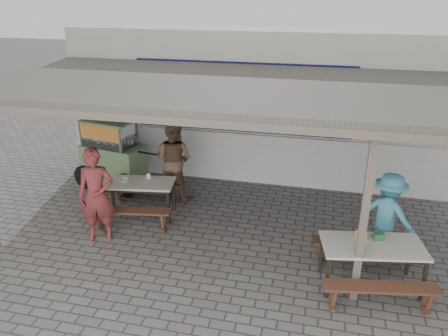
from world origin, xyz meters
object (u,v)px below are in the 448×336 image
Objects in this scene: table_left at (138,186)px; patron_wall_side at (174,160)px; bench_left_wall at (147,188)px; patron_right_table at (387,215)px; table_right at (373,249)px; vendor_cart at (112,152)px; bench_right_street at (380,292)px; condiment_jar at (149,176)px; patron_street_side at (97,196)px; condiment_bowl at (125,180)px; bench_right_wall at (361,246)px; bench_left_street at (131,215)px; tissue_box at (361,235)px; donation_box at (379,236)px.

patron_wall_side is at bearing 56.85° from table_left.
patron_right_table is (4.83, -0.90, 0.42)m from bench_left_wall.
patron_wall_side reaches higher than table_right.
patron_wall_side is (-4.00, 2.27, 0.23)m from table_right.
table_right is 0.78× the size of vendor_cart.
bench_right_street is (4.64, -2.51, 0.00)m from bench_left_wall.
bench_left_wall is at bearing 122.16° from condiment_jar.
patron_street_side is 1.02m from condiment_bowl.
vendor_cart is at bearing 126.18° from condiment_bowl.
bench_right_wall is at bearing -8.59° from vendor_cart.
patron_wall_side is at bearing 51.28° from patron_street_side.
condiment_jar is at bearing 53.45° from table_left.
bench_left_street is at bearing 90.05° from patron_wall_side.
bench_right_street is 0.91m from tissue_box.
patron_street_side is at bearing -107.47° from bench_left_wall.
vendor_cart is at bearing 144.30° from condiment_jar.
bench_right_wall is (-0.22, 1.19, 0.00)m from bench_right_street.
vendor_cart reaches higher than table_left.
patron_street_side is 19.41× the size of condiment_jar.
vendor_cart is 6.05m from patron_right_table.
donation_box is (0.08, 0.18, 0.13)m from table_right.
bench_right_wall is 0.92× the size of patron_wall_side.
patron_wall_side is 19.52× the size of condiment_jar.
vendor_cart is 1.37× the size of patron_right_table.
tissue_box is at bearing 101.13° from bench_right_street.
table_left is 0.85× the size of patron_street_side.
bench_right_street is 17.88× the size of condiment_jar.
bench_left_wall is 4.72m from tissue_box.
patron_wall_side reaches higher than bench_left_wall.
bench_right_street is at bearing -90.00° from bench_right_wall.
bench_right_street is at bearing -88.27° from donation_box.
patron_wall_side is 14.39× the size of tissue_box.
table_right is 6.10m from vendor_cart.
table_left is at bearing 165.94° from donation_box.
condiment_jar is (-4.19, 0.96, 0.45)m from bench_right_wall.
bench_left_street is 0.86× the size of patron_wall_side.
bench_right_wall is at bearing -25.95° from bench_left_wall.
vendor_cart is (-1.05, 0.55, 0.54)m from bench_left_wall.
donation_box is at bearing -23.38° from table_left.
bench_right_wall is at bearing -8.54° from condiment_bowl.
condiment_jar is 0.51× the size of condiment_bowl.
vendor_cart is (-5.47, 1.88, 0.54)m from bench_right_wall.
patron_wall_side is 1.18× the size of patron_right_table.
table_right is 0.99× the size of bench_right_wall.
bench_right_wall is at bearing -13.92° from patron_street_side.
condiment_jar is 0.49m from condiment_bowl.
condiment_jar reaches higher than bench_left_wall.
table_left is 0.92× the size of bench_right_wall.
bench_right_street is 0.79× the size of vendor_cart.
tissue_box is (-0.07, -0.46, 0.47)m from bench_right_wall.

